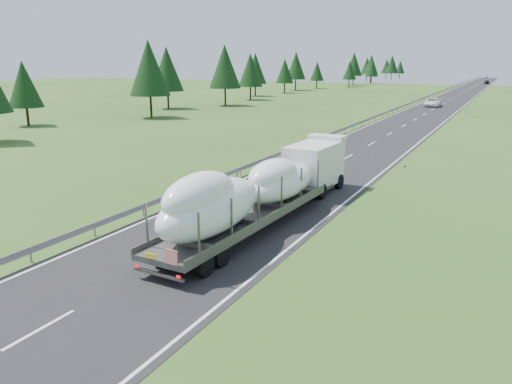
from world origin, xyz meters
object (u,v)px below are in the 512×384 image
at_px(boat_truck, 264,186).
at_px(distant_van, 433,102).
at_px(highway_sign, 469,106).
at_px(distant_car_blue, 486,77).
at_px(distant_car_dark, 487,82).

height_order(boat_truck, distant_van, boat_truck).
distance_m(highway_sign, boat_truck, 66.18).
bearing_deg(distant_car_blue, boat_truck, -91.80).
height_order(distant_van, distant_car_dark, distant_van).
bearing_deg(boat_truck, distant_car_blue, 90.67).
bearing_deg(distant_car_dark, distant_van, -95.60).
bearing_deg(distant_van, distant_car_blue, 89.20).
relative_size(highway_sign, distant_van, 0.41).
relative_size(boat_truck, distant_car_blue, 4.41).
xyz_separation_m(highway_sign, distant_car_dark, (-4.20, 135.22, -1.01)).
bearing_deg(highway_sign, distant_car_dark, 91.78).
height_order(distant_car_dark, distant_car_blue, distant_car_dark).
distance_m(boat_truck, distant_car_dark, 201.19).
bearing_deg(highway_sign, distant_car_blue, 92.35).
bearing_deg(distant_car_dark, highway_sign, -91.87).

